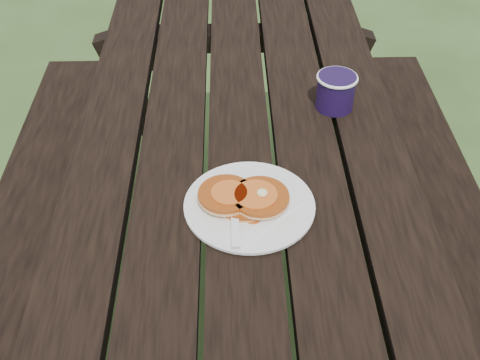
{
  "coord_description": "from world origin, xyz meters",
  "views": [
    {
      "loc": [
        -0.03,
        -1.06,
        1.59
      ],
      "look_at": [
        -0.0,
        -0.17,
        0.8
      ],
      "focal_mm": 45.0,
      "sensor_mm": 36.0,
      "label": 1
    }
  ],
  "objects_px": {
    "plate": "(249,206)",
    "pancake_stack": "(244,197)",
    "picnic_table": "(240,258)",
    "coffee_cup": "(336,89)"
  },
  "relations": [
    {
      "from": "picnic_table",
      "to": "coffee_cup",
      "type": "height_order",
      "value": "coffee_cup"
    },
    {
      "from": "plate",
      "to": "coffee_cup",
      "type": "bearing_deg",
      "value": 57.83
    },
    {
      "from": "picnic_table",
      "to": "coffee_cup",
      "type": "xyz_separation_m",
      "value": [
        0.23,
        0.15,
        0.43
      ]
    },
    {
      "from": "picnic_table",
      "to": "plate",
      "type": "bearing_deg",
      "value": -85.71
    },
    {
      "from": "plate",
      "to": "pancake_stack",
      "type": "relative_size",
      "value": 1.41
    },
    {
      "from": "plate",
      "to": "coffee_cup",
      "type": "height_order",
      "value": "coffee_cup"
    },
    {
      "from": "pancake_stack",
      "to": "coffee_cup",
      "type": "xyz_separation_m",
      "value": [
        0.23,
        0.34,
        0.03
      ]
    },
    {
      "from": "plate",
      "to": "picnic_table",
      "type": "bearing_deg",
      "value": 94.29
    },
    {
      "from": "picnic_table",
      "to": "pancake_stack",
      "type": "xyz_separation_m",
      "value": [
        0.0,
        -0.2,
        0.41
      ]
    },
    {
      "from": "picnic_table",
      "to": "pancake_stack",
      "type": "bearing_deg",
      "value": -88.74
    }
  ]
}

